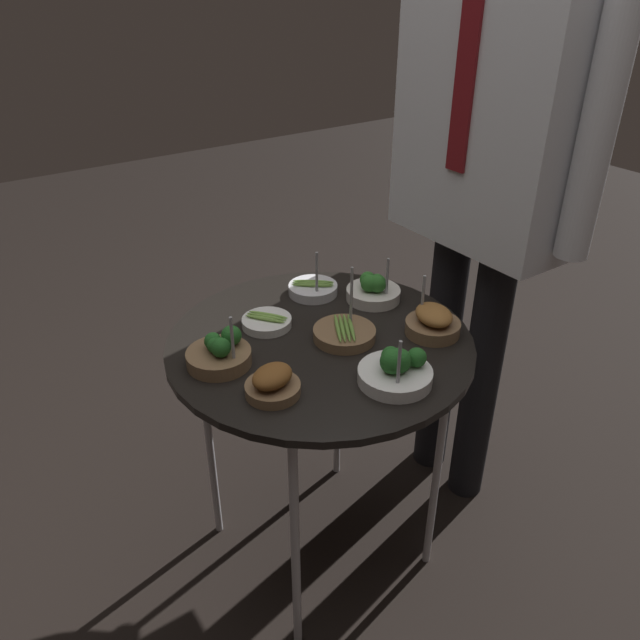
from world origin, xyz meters
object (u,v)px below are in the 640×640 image
Objects in this scene: bowl_roast_mid_left at (433,322)px; bowl_broccoli_mid_right at (373,290)px; bowl_asparagus_center at (267,322)px; bowl_broccoli_back_left at (396,370)px; bowl_asparagus_front_center at (313,289)px; waiter_figure at (490,149)px; bowl_roast_far_rim at (273,383)px; bowl_asparagus_front_right at (344,333)px; serving_cart at (320,356)px; bowl_broccoli_near_rim at (220,353)px.

bowl_broccoli_mid_right is at bearing -177.23° from bowl_roast_mid_left.
bowl_broccoli_back_left is at bearing 16.91° from bowl_asparagus_center.
bowl_asparagus_front_center is 0.55m from waiter_figure.
bowl_roast_far_rim is at bearing -27.85° from bowl_asparagus_center.
bowl_asparagus_front_right is 1.19× the size of bowl_broccoli_mid_right.
bowl_broccoli_back_left is 1.17× the size of bowl_asparagus_front_center.
bowl_asparagus_center is 0.67m from waiter_figure.
bowl_asparagus_front_right is 1.20× the size of bowl_roast_mid_left.
bowl_roast_mid_left is at bearing 60.93° from serving_cart.
bowl_broccoli_back_left is (0.22, 0.03, 0.07)m from serving_cart.
bowl_roast_mid_left is at bearing -64.05° from waiter_figure.
bowl_roast_mid_left reaches higher than bowl_broccoli_mid_right.
bowl_broccoli_mid_right is (-0.19, 0.41, 0.00)m from bowl_roast_far_rim.
bowl_broccoli_near_rim is at bearing -84.98° from bowl_broccoli_mid_right.
bowl_asparagus_center is 0.19m from bowl_asparagus_front_center.
bowl_asparagus_front_right reaches higher than bowl_broccoli_near_rim.
bowl_broccoli_back_left is 1.13× the size of bowl_roast_mid_left.
bowl_asparagus_front_right is 0.29m from bowl_broccoli_near_rim.
serving_cart is 6.27× the size of bowl_roast_far_rim.
bowl_broccoli_mid_right is 0.44m from waiter_figure.
bowl_broccoli_near_rim reaches higher than bowl_asparagus_center.
bowl_broccoli_mid_right is at bearing 95.02° from bowl_broccoli_near_rim.
waiter_figure reaches higher than bowl_broccoli_back_left.
bowl_roast_mid_left reaches higher than bowl_asparagus_center.
bowl_broccoli_near_rim is 0.80m from waiter_figure.
bowl_asparagus_front_center is at bearing 111.90° from bowl_asparagus_center.
bowl_roast_mid_left is at bearing 61.84° from bowl_asparagus_front_right.
bowl_broccoli_mid_right is at bearing 122.54° from bowl_asparagus_front_right.
serving_cart is 5.12× the size of bowl_broccoli_mid_right.
bowl_broccoli_near_rim is (-0.04, -0.23, 0.07)m from serving_cart.
bowl_asparagus_front_center reaches higher than bowl_broccoli_mid_right.
bowl_roast_far_rim is 0.82× the size of bowl_roast_mid_left.
bowl_asparagus_front_right reaches higher than bowl_roast_mid_left.
bowl_asparagus_front_center is at bearing 169.52° from bowl_broccoli_back_left.
waiter_figure is at bearing 87.37° from bowl_broccoli_near_rim.
bowl_roast_far_rim is at bearing 13.44° from bowl_broccoli_near_rim.
serving_cart is 0.25m from bowl_broccoli_near_rim.
bowl_broccoli_near_rim reaches higher than bowl_broccoli_back_left.
bowl_broccoli_back_left reaches higher than serving_cart.
waiter_figure is (-0.23, 0.47, 0.33)m from bowl_broccoli_back_left.
bowl_asparagus_center is 0.72× the size of bowl_asparagus_front_right.
bowl_asparagus_front_right is 0.21m from bowl_roast_mid_left.
bowl_roast_mid_left is (0.01, 0.42, 0.00)m from bowl_roast_far_rim.
bowl_asparagus_front_right is at bearing 75.95° from bowl_broccoli_near_rim.
bowl_roast_far_rim is 0.82× the size of bowl_broccoli_mid_right.
waiter_figure is (0.03, 0.73, 0.33)m from bowl_broccoli_near_rim.
bowl_broccoli_near_rim is (0.15, -0.34, 0.01)m from bowl_asparagus_front_center.
bowl_broccoli_mid_right is at bearing 148.69° from bowl_broccoli_back_left.
bowl_asparagus_center is 0.29m from bowl_broccoli_mid_right.
bowl_roast_mid_left is at bearing 70.07° from bowl_broccoli_near_rim.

